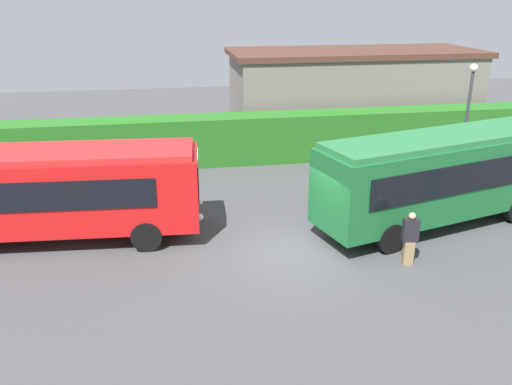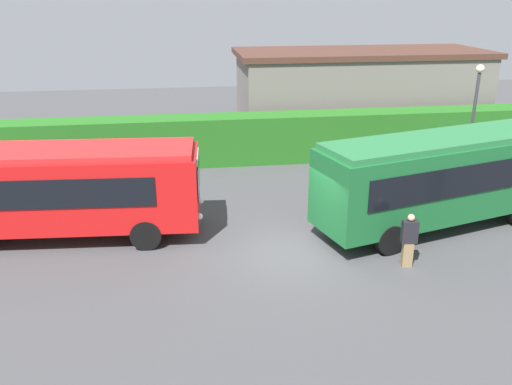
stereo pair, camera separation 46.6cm
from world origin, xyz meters
name	(u,v)px [view 1 (the left image)]	position (x,y,z in m)	size (l,w,h in m)	color
ground_plane	(292,253)	(0.00, 0.00, 0.00)	(64.00, 64.00, 0.00)	#424244
bus_red	(61,189)	(-7.22, 2.34, 1.80)	(9.18, 3.10, 3.12)	red
bus_green	(440,174)	(5.56, 1.34, 1.89)	(9.41, 4.69, 3.30)	#19602D
person_left	(410,237)	(3.34, -1.28, 0.89)	(0.50, 0.33, 1.70)	olive
hedge_row	(244,139)	(0.00, 10.00, 1.15)	(44.00, 1.68, 2.29)	#23641C
depot_building	(352,93)	(6.90, 14.24, 2.41)	(13.90, 5.68, 4.79)	slate
lamppost	(468,105)	(9.51, 6.57, 3.13)	(0.36, 0.36, 4.93)	#38383D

